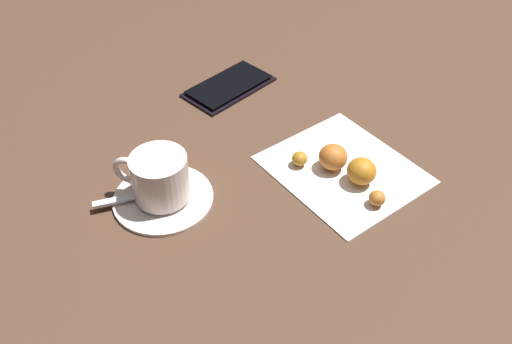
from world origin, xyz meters
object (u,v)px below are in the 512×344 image
object	(u,v)px
saucer	(163,197)
croissant	(346,166)
espresso_cup	(159,177)
napkin	(343,169)
teaspoon	(161,190)
cell_phone	(229,86)
sugar_packet	(158,176)

from	to	relation	value
saucer	croissant	xyz separation A→B (m)	(0.22, -0.08, 0.01)
espresso_cup	napkin	xyz separation A→B (m)	(0.22, -0.07, -0.04)
napkin	croissant	distance (m)	0.02
saucer	teaspoon	xyz separation A→B (m)	(-0.00, 0.00, 0.01)
teaspoon	cell_phone	distance (m)	0.25
espresso_cup	croissant	world-z (taller)	espresso_cup
saucer	espresso_cup	distance (m)	0.03
espresso_cup	croissant	size ratio (longest dim) A/B	0.60
sugar_packet	cell_phone	size ratio (longest dim) A/B	0.41
sugar_packet	napkin	distance (m)	0.24
teaspoon	croissant	world-z (taller)	croissant
saucer	sugar_packet	distance (m)	0.03
espresso_cup	napkin	world-z (taller)	espresso_cup
cell_phone	sugar_packet	bearing A→B (deg)	-140.81
sugar_packet	saucer	bearing A→B (deg)	87.62
croissant	cell_phone	size ratio (longest dim) A/B	0.88
espresso_cup	cell_phone	xyz separation A→B (m)	(0.19, 0.17, -0.03)
espresso_cup	teaspoon	size ratio (longest dim) A/B	0.66
saucer	napkin	bearing A→B (deg)	-16.95
saucer	napkin	distance (m)	0.23
espresso_cup	croissant	distance (m)	0.23
sugar_packet	teaspoon	bearing A→B (deg)	84.14
teaspoon	sugar_packet	size ratio (longest dim) A/B	1.94
espresso_cup	teaspoon	xyz separation A→B (m)	(0.00, 0.00, -0.03)
espresso_cup	napkin	size ratio (longest dim) A/B	0.43
croissant	sugar_packet	bearing A→B (deg)	152.35
napkin	croissant	xyz separation A→B (m)	(-0.01, -0.01, 0.02)
sugar_packet	croissant	world-z (taller)	croissant
napkin	saucer	bearing A→B (deg)	163.05
espresso_cup	sugar_packet	bearing A→B (deg)	73.87
teaspoon	croissant	distance (m)	0.23
napkin	croissant	bearing A→B (deg)	-123.01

